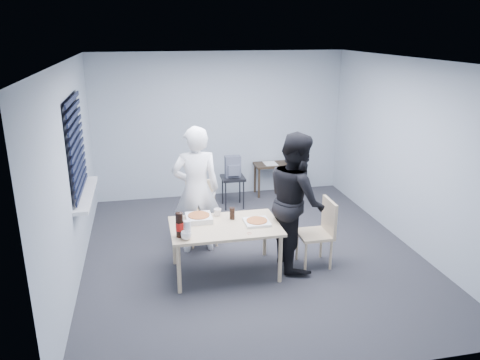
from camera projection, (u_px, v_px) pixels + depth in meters
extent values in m
plane|color=#29292D|center=(252.00, 253.00, 6.50)|extent=(5.00, 5.00, 0.00)
plane|color=white|center=(253.00, 60.00, 5.69)|extent=(5.00, 5.00, 0.00)
plane|color=#A5AFB9|center=(220.00, 125.00, 8.42)|extent=(4.50, 0.00, 4.50)
plane|color=#A5AFB9|center=(324.00, 246.00, 3.77)|extent=(4.50, 0.00, 4.50)
plane|color=#A5AFB9|center=(72.00, 173.00, 5.65)|extent=(0.00, 5.00, 5.00)
plane|color=#A5AFB9|center=(409.00, 154.00, 6.54)|extent=(0.00, 5.00, 5.00)
plane|color=black|center=(75.00, 145.00, 5.95)|extent=(0.00, 1.30, 1.30)
cube|color=black|center=(77.00, 145.00, 5.95)|extent=(0.04, 1.30, 1.25)
cube|color=silver|center=(86.00, 194.00, 6.17)|extent=(0.18, 1.42, 0.05)
cube|color=beige|center=(225.00, 226.00, 5.78)|extent=(1.34, 0.85, 0.04)
cylinder|color=beige|center=(179.00, 269.00, 5.42)|extent=(0.05, 0.05, 0.62)
cylinder|color=beige|center=(174.00, 242.00, 6.10)|extent=(0.05, 0.05, 0.62)
cylinder|color=beige|center=(280.00, 259.00, 5.66)|extent=(0.05, 0.05, 0.62)
cylinder|color=beige|center=(265.00, 234.00, 6.34)|extent=(0.05, 0.05, 0.62)
cube|color=beige|center=(203.00, 215.00, 6.69)|extent=(0.42, 0.42, 0.04)
cube|color=beige|center=(200.00, 195.00, 6.79)|extent=(0.42, 0.04, 0.44)
cylinder|color=beige|center=(193.00, 235.00, 6.57)|extent=(0.03, 0.03, 0.41)
cylinder|color=beige|center=(190.00, 225.00, 6.88)|extent=(0.03, 0.03, 0.41)
cylinder|color=beige|center=(216.00, 233.00, 6.63)|extent=(0.03, 0.03, 0.41)
cylinder|color=beige|center=(213.00, 224.00, 6.95)|extent=(0.03, 0.03, 0.41)
cube|color=beige|center=(314.00, 234.00, 6.05)|extent=(0.42, 0.42, 0.04)
cube|color=beige|center=(329.00, 216.00, 6.01)|extent=(0.04, 0.42, 0.44)
cylinder|color=beige|center=(306.00, 257.00, 5.92)|extent=(0.03, 0.03, 0.41)
cylinder|color=beige|center=(297.00, 246.00, 6.24)|extent=(0.03, 0.03, 0.41)
cylinder|color=beige|center=(331.00, 255.00, 5.99)|extent=(0.03, 0.03, 0.41)
cylinder|color=beige|center=(321.00, 243.00, 6.31)|extent=(0.03, 0.03, 0.41)
imported|color=white|center=(196.00, 190.00, 6.32)|extent=(0.65, 0.42, 1.77)
imported|color=black|center=(296.00, 201.00, 5.94)|extent=(0.47, 0.86, 1.77)
cube|color=#382A1B|center=(278.00, 164.00, 8.65)|extent=(0.89, 0.39, 0.04)
cylinder|color=#382A1B|center=(259.00, 183.00, 8.51)|extent=(0.04, 0.04, 0.55)
cylinder|color=#382A1B|center=(255.00, 178.00, 8.81)|extent=(0.04, 0.04, 0.55)
cylinder|color=#382A1B|center=(301.00, 181.00, 8.67)|extent=(0.04, 0.04, 0.55)
cylinder|color=#382A1B|center=(296.00, 176.00, 8.96)|extent=(0.04, 0.04, 0.55)
cube|color=black|center=(233.00, 178.00, 8.03)|extent=(0.39, 0.39, 0.04)
cylinder|color=black|center=(226.00, 196.00, 7.93)|extent=(0.04, 0.04, 0.50)
cylinder|color=black|center=(223.00, 191.00, 8.22)|extent=(0.04, 0.04, 0.50)
cylinder|color=black|center=(244.00, 195.00, 8.00)|extent=(0.04, 0.04, 0.50)
cylinder|color=black|center=(240.00, 189.00, 8.29)|extent=(0.04, 0.04, 0.50)
cube|color=slate|center=(233.00, 166.00, 7.96)|extent=(0.26, 0.14, 0.37)
cube|color=slate|center=(234.00, 170.00, 7.89)|extent=(0.19, 0.05, 0.18)
cube|color=white|center=(199.00, 219.00, 5.91)|extent=(0.32, 0.32, 0.03)
cube|color=white|center=(199.00, 217.00, 5.90)|extent=(0.32, 0.32, 0.03)
cylinder|color=#CC7F38|center=(199.00, 215.00, 5.89)|extent=(0.27, 0.27, 0.01)
cube|color=white|center=(257.00, 222.00, 5.83)|extent=(0.31, 0.31, 0.03)
cylinder|color=#CC7F38|center=(257.00, 220.00, 5.82)|extent=(0.26, 0.26, 0.01)
imported|color=white|center=(186.00, 235.00, 5.37)|extent=(0.17, 0.17, 0.10)
imported|color=white|center=(218.00, 212.00, 6.06)|extent=(0.10, 0.10, 0.09)
cylinder|color=black|center=(232.00, 213.00, 5.94)|extent=(0.08, 0.08, 0.15)
cylinder|color=black|center=(180.00, 225.00, 5.41)|extent=(0.09, 0.09, 0.30)
cylinder|color=red|center=(180.00, 226.00, 5.42)|extent=(0.09, 0.09, 0.10)
cylinder|color=silver|center=(187.00, 229.00, 5.43)|extent=(0.10, 0.10, 0.20)
torus|color=red|center=(249.00, 233.00, 5.54)|extent=(0.06, 0.06, 0.00)
cube|color=white|center=(270.00, 163.00, 8.62)|extent=(0.32, 0.37, 0.01)
cube|color=black|center=(289.00, 161.00, 8.69)|extent=(0.16, 0.13, 0.06)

